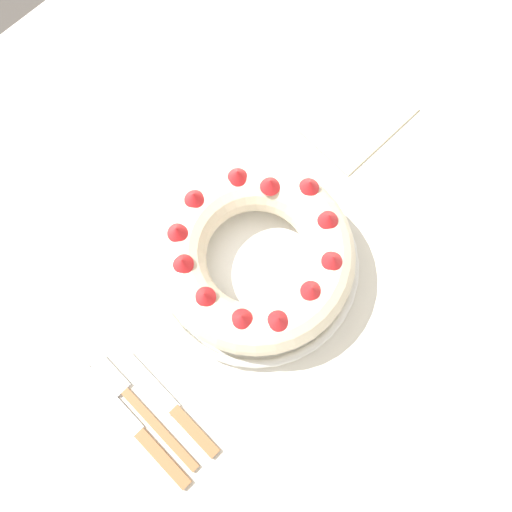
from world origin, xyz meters
The scene contains 8 objects.
ground_plane centered at (0.00, 0.00, 0.00)m, with size 8.00×8.00×0.00m, color #4C4742.
dining_table centered at (0.00, 0.00, 0.66)m, with size 1.39×1.21×0.74m.
serving_dish centered at (0.01, 0.02, 0.75)m, with size 0.30×0.30×0.02m.
bundt_cake centered at (0.01, 0.02, 0.80)m, with size 0.28×0.28×0.09m.
fork centered at (-0.25, -0.01, 0.74)m, with size 0.02×0.20×0.01m.
serving_knife centered at (-0.27, -0.04, 0.74)m, with size 0.02×0.22×0.01m.
cake_knife centered at (-0.21, -0.05, 0.74)m, with size 0.02×0.19×0.01m.
napkin centered at (0.30, 0.08, 0.74)m, with size 0.17×0.12×0.00m, color beige.
Camera 1 is at (-0.16, -0.15, 1.59)m, focal length 42.00 mm.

